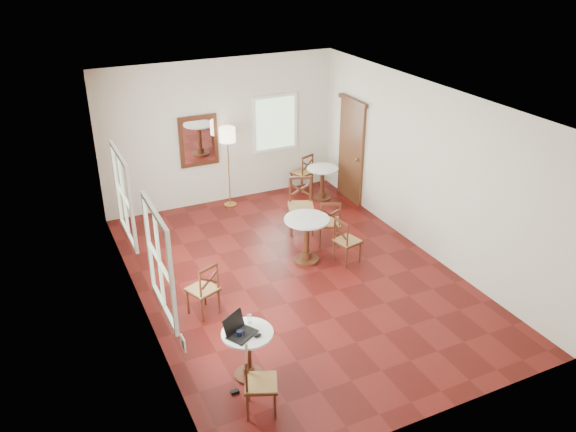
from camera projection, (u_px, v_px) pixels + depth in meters
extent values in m
plane|color=#52100E|center=(296.00, 277.00, 9.76)|extent=(7.00, 7.00, 0.00)
cube|color=beige|center=(221.00, 132.00, 11.94)|extent=(5.00, 0.02, 3.00)
cube|color=beige|center=(440.00, 314.00, 6.26)|extent=(5.00, 0.02, 3.00)
cube|color=beige|center=(136.00, 226.00, 8.13)|extent=(0.02, 7.00, 3.00)
cube|color=beige|center=(426.00, 170.00, 10.06)|extent=(0.02, 7.00, 3.00)
cube|color=white|center=(297.00, 100.00, 8.44)|extent=(5.00, 7.00, 0.02)
cube|color=#553018|center=(351.00, 152.00, 12.19)|extent=(0.06, 0.90, 2.10)
cube|color=#482212|center=(353.00, 101.00, 11.71)|extent=(0.08, 1.02, 0.08)
sphere|color=#BF8C3F|center=(357.00, 160.00, 11.93)|extent=(0.07, 0.07, 0.07)
cube|color=#442012|center=(199.00, 141.00, 11.76)|extent=(0.80, 0.05, 1.05)
cube|color=white|center=(199.00, 141.00, 11.74)|extent=(0.64, 0.02, 0.88)
cube|color=white|center=(183.00, 343.00, 6.68)|extent=(0.02, 0.16, 0.16)
torus|color=red|center=(185.00, 343.00, 6.69)|extent=(0.02, 0.12, 0.12)
cube|color=white|center=(159.00, 262.00, 7.15)|extent=(0.06, 1.22, 1.42)
cube|color=white|center=(123.00, 196.00, 8.94)|extent=(0.06, 1.22, 1.42)
cube|color=white|center=(275.00, 123.00, 12.36)|extent=(1.02, 0.06, 1.22)
cylinder|color=#482212|center=(249.00, 374.00, 7.57)|extent=(0.38, 0.38, 0.04)
cylinder|color=#482212|center=(249.00, 370.00, 7.54)|extent=(0.15, 0.15, 0.11)
cylinder|color=#442012|center=(248.00, 353.00, 7.41)|extent=(0.08, 0.08, 0.56)
cylinder|color=#482212|center=(247.00, 336.00, 7.30)|extent=(0.13, 0.13, 0.06)
cylinder|color=silver|center=(247.00, 333.00, 7.28)|extent=(0.66, 0.66, 0.03)
cylinder|color=#482212|center=(306.00, 259.00, 10.23)|extent=(0.44, 0.44, 0.04)
cylinder|color=#482212|center=(306.00, 255.00, 10.19)|extent=(0.18, 0.18, 0.13)
cylinder|color=#442012|center=(307.00, 238.00, 10.04)|extent=(0.10, 0.10, 0.67)
cylinder|color=#482212|center=(307.00, 222.00, 9.91)|extent=(0.16, 0.16, 0.07)
cylinder|color=silver|center=(307.00, 219.00, 9.89)|extent=(0.78, 0.78, 0.03)
cylinder|color=#482212|center=(322.00, 198.00, 12.62)|extent=(0.38, 0.38, 0.04)
cylinder|color=#482212|center=(322.00, 194.00, 12.59)|extent=(0.15, 0.15, 0.11)
cylinder|color=#442012|center=(322.00, 182.00, 12.46)|extent=(0.09, 0.09, 0.57)
cylinder|color=#482212|center=(323.00, 170.00, 12.35)|extent=(0.13, 0.13, 0.06)
cylinder|color=silver|center=(323.00, 169.00, 12.33)|extent=(0.67, 0.67, 0.03)
cylinder|color=#482212|center=(205.00, 293.00, 8.95)|extent=(0.03, 0.03, 0.41)
cylinder|color=#482212|center=(219.00, 301.00, 8.75)|extent=(0.03, 0.03, 0.41)
cylinder|color=#482212|center=(188.00, 302.00, 8.73)|extent=(0.03, 0.03, 0.41)
cylinder|color=#482212|center=(202.00, 311.00, 8.53)|extent=(0.03, 0.03, 0.41)
cube|color=#482212|center=(203.00, 290.00, 8.65)|extent=(0.52, 0.52, 0.03)
cube|color=olive|center=(203.00, 289.00, 8.64)|extent=(0.50, 0.50, 0.04)
cylinder|color=#482212|center=(217.00, 277.00, 8.56)|extent=(0.03, 0.03, 0.46)
cylinder|color=#482212|center=(200.00, 286.00, 8.34)|extent=(0.03, 0.03, 0.46)
cube|color=#482212|center=(208.00, 269.00, 8.36)|extent=(0.33, 0.16, 0.05)
cube|color=#442012|center=(209.00, 280.00, 8.45)|extent=(0.28, 0.13, 0.20)
cube|color=#442012|center=(209.00, 280.00, 8.45)|extent=(0.28, 0.13, 0.20)
cylinder|color=#482212|center=(275.00, 406.00, 6.81)|extent=(0.03, 0.03, 0.40)
cylinder|color=#482212|center=(248.00, 407.00, 6.80)|extent=(0.03, 0.03, 0.40)
cylinder|color=#482212|center=(275.00, 387.00, 7.10)|extent=(0.03, 0.03, 0.40)
cylinder|color=#482212|center=(248.00, 388.00, 7.09)|extent=(0.03, 0.03, 0.40)
cube|color=#482212|center=(261.00, 384.00, 6.86)|extent=(0.51, 0.51, 0.03)
cube|color=olive|center=(261.00, 383.00, 6.85)|extent=(0.49, 0.49, 0.04)
cylinder|color=#482212|center=(246.00, 379.00, 6.61)|extent=(0.03, 0.03, 0.45)
cylinder|color=#482212|center=(247.00, 360.00, 6.90)|extent=(0.03, 0.03, 0.45)
cube|color=#482212|center=(246.00, 355.00, 6.67)|extent=(0.16, 0.32, 0.04)
cube|color=#442012|center=(247.00, 369.00, 6.75)|extent=(0.13, 0.27, 0.20)
cube|color=#442012|center=(247.00, 369.00, 6.75)|extent=(0.13, 0.27, 0.20)
cylinder|color=#482212|center=(337.00, 229.00, 10.85)|extent=(0.03, 0.03, 0.43)
cylinder|color=#482212|center=(339.00, 238.00, 10.55)|extent=(0.03, 0.03, 0.43)
cylinder|color=#482212|center=(319.00, 229.00, 10.85)|extent=(0.03, 0.03, 0.43)
cylinder|color=#482212|center=(320.00, 238.00, 10.54)|extent=(0.03, 0.03, 0.43)
cube|color=#482212|center=(329.00, 223.00, 10.60)|extent=(0.56, 0.56, 0.03)
cube|color=olive|center=(329.00, 222.00, 10.60)|extent=(0.53, 0.53, 0.04)
cylinder|color=#482212|center=(340.00, 215.00, 10.35)|extent=(0.03, 0.03, 0.48)
cylinder|color=#482212|center=(321.00, 215.00, 10.34)|extent=(0.03, 0.03, 0.48)
cube|color=#482212|center=(331.00, 204.00, 10.25)|extent=(0.34, 0.18, 0.05)
cube|color=#442012|center=(330.00, 215.00, 10.34)|extent=(0.29, 0.15, 0.21)
cube|color=#442012|center=(330.00, 215.00, 10.34)|extent=(0.29, 0.15, 0.21)
cylinder|color=#482212|center=(360.00, 252.00, 10.10)|extent=(0.03, 0.03, 0.40)
cylinder|color=#482212|center=(346.00, 258.00, 9.92)|extent=(0.03, 0.03, 0.40)
cylinder|color=#482212|center=(347.00, 245.00, 10.32)|extent=(0.03, 0.03, 0.40)
cylinder|color=#482212|center=(334.00, 251.00, 10.14)|extent=(0.03, 0.03, 0.40)
cube|color=#482212|center=(347.00, 241.00, 10.03)|extent=(0.46, 0.46, 0.03)
cube|color=olive|center=(347.00, 241.00, 10.03)|extent=(0.44, 0.44, 0.04)
cylinder|color=#482212|center=(347.00, 236.00, 9.74)|extent=(0.03, 0.03, 0.44)
cylinder|color=#482212|center=(335.00, 229.00, 9.96)|extent=(0.03, 0.03, 0.44)
cube|color=#482212|center=(341.00, 222.00, 9.76)|extent=(0.10, 0.33, 0.04)
cube|color=#442012|center=(341.00, 232.00, 9.84)|extent=(0.08, 0.28, 0.19)
cube|color=#442012|center=(341.00, 232.00, 9.84)|extent=(0.08, 0.28, 0.19)
cylinder|color=#482212|center=(301.00, 178.00, 13.17)|extent=(0.03, 0.03, 0.41)
cylinder|color=#482212|center=(312.00, 182.00, 12.96)|extent=(0.03, 0.03, 0.41)
cylinder|color=#482212|center=(292.00, 182.00, 12.95)|extent=(0.03, 0.03, 0.41)
cylinder|color=#482212|center=(302.00, 186.00, 12.75)|extent=(0.03, 0.03, 0.41)
cube|color=#482212|center=(302.00, 173.00, 12.87)|extent=(0.51, 0.51, 0.03)
cube|color=olive|center=(302.00, 172.00, 12.86)|extent=(0.49, 0.49, 0.04)
cylinder|color=#482212|center=(313.00, 163.00, 12.78)|extent=(0.03, 0.03, 0.45)
cylinder|color=#482212|center=(303.00, 167.00, 12.56)|extent=(0.03, 0.03, 0.45)
cube|color=#482212|center=(308.00, 156.00, 12.58)|extent=(0.33, 0.15, 0.05)
cube|color=#442012|center=(308.00, 165.00, 12.67)|extent=(0.28, 0.12, 0.20)
cube|color=#442012|center=(308.00, 165.00, 12.67)|extent=(0.28, 0.12, 0.20)
cylinder|color=#482212|center=(291.00, 224.00, 10.97)|extent=(0.04, 0.04, 0.49)
cylinder|color=#482212|center=(290.00, 215.00, 11.33)|extent=(0.04, 0.04, 0.49)
cylinder|color=#482212|center=(312.00, 223.00, 11.00)|extent=(0.04, 0.04, 0.49)
cylinder|color=#482212|center=(310.00, 214.00, 11.35)|extent=(0.04, 0.04, 0.49)
cube|color=#482212|center=(301.00, 207.00, 11.05)|extent=(0.62, 0.62, 0.03)
cube|color=olive|center=(301.00, 206.00, 11.04)|extent=(0.60, 0.60, 0.04)
cylinder|color=#482212|center=(290.00, 190.00, 11.10)|extent=(0.04, 0.04, 0.55)
cylinder|color=#482212|center=(311.00, 190.00, 11.12)|extent=(0.04, 0.04, 0.55)
cube|color=#482212|center=(300.00, 178.00, 11.00)|extent=(0.40, 0.19, 0.05)
cube|color=#442012|center=(300.00, 190.00, 11.11)|extent=(0.34, 0.16, 0.24)
cube|color=#442012|center=(300.00, 190.00, 11.11)|extent=(0.34, 0.16, 0.24)
cylinder|color=#BF8C3F|center=(230.00, 205.00, 12.31)|extent=(0.27, 0.27, 0.03)
cylinder|color=#BF8C3F|center=(229.00, 171.00, 11.98)|extent=(0.02, 0.02, 1.55)
cylinder|color=beige|center=(227.00, 135.00, 11.64)|extent=(0.33, 0.33, 0.29)
cube|color=black|center=(242.00, 334.00, 7.22)|extent=(0.43, 0.40, 0.02)
cube|color=black|center=(242.00, 334.00, 7.21)|extent=(0.32, 0.28, 0.00)
cube|color=black|center=(234.00, 323.00, 7.23)|extent=(0.34, 0.25, 0.24)
cube|color=silver|center=(234.00, 323.00, 7.23)|extent=(0.29, 0.21, 0.20)
ellipsoid|color=black|center=(257.00, 335.00, 7.19)|extent=(0.12, 0.10, 0.04)
cylinder|color=black|center=(239.00, 334.00, 7.17)|extent=(0.07, 0.07, 0.09)
torus|color=black|center=(243.00, 333.00, 7.19)|extent=(0.06, 0.01, 0.06)
cylinder|color=white|center=(249.00, 319.00, 7.43)|extent=(0.07, 0.07, 0.11)
cube|color=black|center=(235.00, 392.00, 7.28)|extent=(0.10, 0.06, 0.04)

